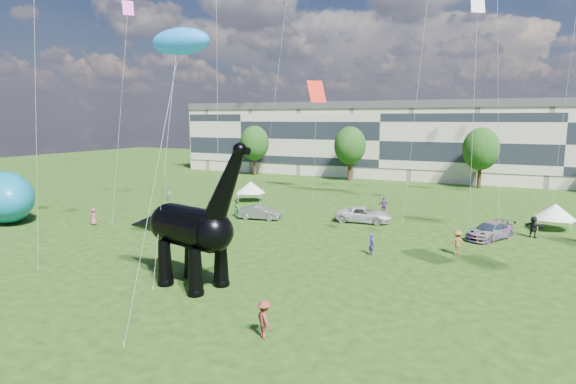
% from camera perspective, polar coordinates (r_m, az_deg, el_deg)
% --- Properties ---
extents(ground, '(220.00, 220.00, 0.00)m').
position_cam_1_polar(ground, '(27.94, -4.95, -12.64)').
color(ground, '#16330C').
rests_on(ground, ground).
extents(terrace_row, '(78.00, 11.00, 12.00)m').
position_cam_1_polar(terrace_row, '(87.06, 11.77, 5.77)').
color(terrace_row, beige).
rests_on(terrace_row, ground).
extents(tree_far_left, '(5.20, 5.20, 9.44)m').
position_cam_1_polar(tree_far_left, '(87.02, -4.01, 6.12)').
color(tree_far_left, '#382314').
rests_on(tree_far_left, ground).
extents(tree_mid_left, '(5.20, 5.20, 9.44)m').
position_cam_1_polar(tree_mid_left, '(79.56, 7.35, 5.84)').
color(tree_mid_left, '#382314').
rests_on(tree_mid_left, ground).
extents(tree_mid_right, '(5.20, 5.20, 9.44)m').
position_cam_1_polar(tree_mid_right, '(75.57, 21.92, 5.14)').
color(tree_mid_right, '#382314').
rests_on(tree_mid_right, ground).
extents(dinosaur_sculpture, '(11.32, 4.25, 9.23)m').
position_cam_1_polar(dinosaur_sculpture, '(30.10, -11.94, -4.29)').
color(dinosaur_sculpture, black).
rests_on(dinosaur_sculpture, ground).
extents(car_silver, '(4.26, 5.09, 1.64)m').
position_cam_1_polar(car_silver, '(54.13, -8.42, -1.33)').
color(car_silver, silver).
rests_on(car_silver, ground).
extents(car_grey, '(4.46, 2.28, 1.40)m').
position_cam_1_polar(car_grey, '(48.97, -3.38, -2.45)').
color(car_grey, slate).
rests_on(car_grey, ground).
extents(car_white, '(5.67, 3.10, 1.50)m').
position_cam_1_polar(car_white, '(48.11, 8.94, -2.68)').
color(car_white, silver).
rests_on(car_white, ground).
extents(car_dark, '(4.19, 5.35, 1.45)m').
position_cam_1_polar(car_dark, '(44.32, 22.81, -4.28)').
color(car_dark, '#595960').
rests_on(car_dark, ground).
extents(gazebo_near, '(3.69, 3.69, 2.47)m').
position_cam_1_polar(gazebo_near, '(50.38, 29.09, -2.04)').
color(gazebo_near, white).
rests_on(gazebo_near, ground).
extents(gazebo_left, '(4.64, 4.64, 2.48)m').
position_cam_1_polar(gazebo_left, '(59.65, -4.45, 0.56)').
color(gazebo_left, white).
rests_on(gazebo_left, ground).
extents(inflatable_teal, '(9.43, 7.80, 5.07)m').
position_cam_1_polar(inflatable_teal, '(54.69, -30.53, -0.53)').
color(inflatable_teal, '#0C7099').
rests_on(inflatable_teal, ground).
extents(visitors, '(49.74, 35.49, 1.89)m').
position_cam_1_polar(visitors, '(42.26, 5.54, -3.99)').
color(visitors, gray).
rests_on(visitors, ground).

